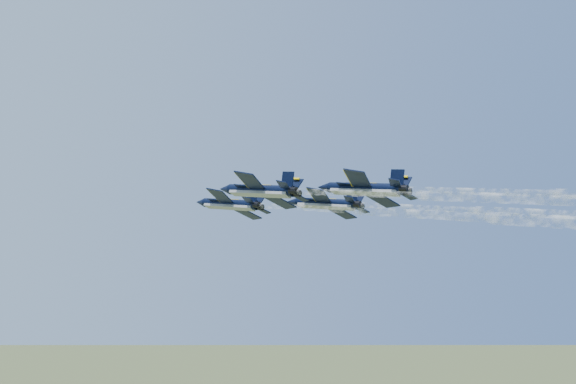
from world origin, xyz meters
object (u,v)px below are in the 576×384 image
jet_lead (229,204)px  jet_slot (363,189)px  jet_left (259,191)px  jet_right (325,204)px

jet_lead → jet_slot: 26.63m
jet_left → jet_slot: bearing=-57.5°
jet_slot → jet_right: bearing=54.7°
jet_left → jet_right: 17.70m
jet_lead → jet_left: same height
jet_lead → jet_slot: same height
jet_right → jet_slot: size_ratio=1.00×
jet_lead → jet_left: size_ratio=1.00×
jet_right → jet_lead: bearing=126.0°
jet_left → jet_right: (16.23, 7.07, 0.00)m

